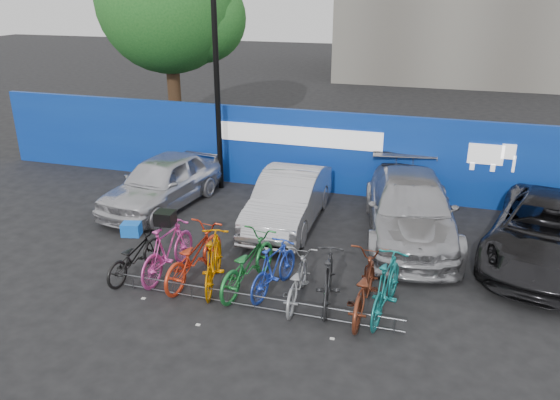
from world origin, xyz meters
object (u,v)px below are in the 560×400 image
at_px(bike_rack, 255,301).
at_px(bike_5, 274,268).
at_px(bike_1, 168,250).
at_px(bike_9, 386,286).
at_px(car_0, 162,182).
at_px(bike_3, 213,261).
at_px(car_3, 549,233).
at_px(bike_0, 134,255).
at_px(tree, 174,4).
at_px(lamppost, 217,78).
at_px(bike_4, 247,263).
at_px(bike_7, 328,279).
at_px(car_1, 288,199).
at_px(bike_2, 194,256).
at_px(bike_8, 364,286).
at_px(car_2, 410,209).
at_px(bike_6, 297,280).

distance_m(bike_rack, bike_5, 0.81).
height_order(bike_1, bike_9, bike_1).
distance_m(car_0, bike_9, 7.42).
xyz_separation_m(bike_1, bike_3, (1.09, -0.15, -0.02)).
bearing_deg(car_3, bike_0, -145.50).
bearing_deg(tree, lamppost, -52.49).
relative_size(tree, bike_3, 4.15).
relative_size(bike_rack, bike_1, 2.87).
xyz_separation_m(bike_3, bike_4, (0.67, 0.15, -0.02)).
height_order(bike_0, bike_1, bike_1).
bearing_deg(bike_7, lamppost, -58.28).
distance_m(bike_rack, bike_0, 2.89).
height_order(car_1, bike_3, car_1).
bearing_deg(car_3, bike_2, -143.39).
relative_size(lamppost, bike_7, 3.42).
relative_size(bike_8, bike_9, 1.06).
distance_m(bike_1, bike_7, 3.44).
bearing_deg(tree, car_3, -29.61).
bearing_deg(bike_1, bike_8, -178.04).
xyz_separation_m(lamppost, bike_8, (5.16, -5.49, -2.73)).
bearing_deg(tree, car_0, -67.95).
xyz_separation_m(bike_3, bike_5, (1.22, 0.15, -0.04)).
bearing_deg(car_3, lamppost, 178.62).
distance_m(bike_1, bike_2, 0.60).
height_order(bike_1, bike_2, bike_1).
bearing_deg(bike_0, lamppost, -79.50).
height_order(car_3, bike_2, car_3).
height_order(bike_rack, car_1, car_1).
xyz_separation_m(car_3, bike_8, (-3.53, -3.18, -0.15)).
relative_size(car_1, bike_5, 2.37).
bearing_deg(bike_9, lamppost, -36.56).
height_order(car_2, bike_2, car_2).
xyz_separation_m(lamppost, car_1, (2.70, -2.01, -2.59)).
relative_size(tree, bike_6, 4.44).
height_order(tree, bike_8, tree).
xyz_separation_m(car_2, bike_6, (-1.81, -3.63, -0.27)).
distance_m(bike_0, bike_5, 3.00).
bearing_deg(tree, bike_1, -65.09).
relative_size(car_2, car_3, 1.00).
relative_size(lamppost, bike_1, 3.14).
distance_m(bike_0, bike_2, 1.29).
bearing_deg(car_3, bike_4, -139.58).
relative_size(bike_4, bike_5, 1.20).
xyz_separation_m(tree, bike_2, (5.21, -9.97, -4.52)).
height_order(bike_0, bike_2, bike_2).
height_order(car_0, bike_7, car_0).
bearing_deg(bike_3, lamppost, -82.95).
xyz_separation_m(tree, bike_1, (4.62, -9.95, -4.48)).
distance_m(bike_rack, bike_6, 0.90).
bearing_deg(car_1, lamppost, 142.22).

